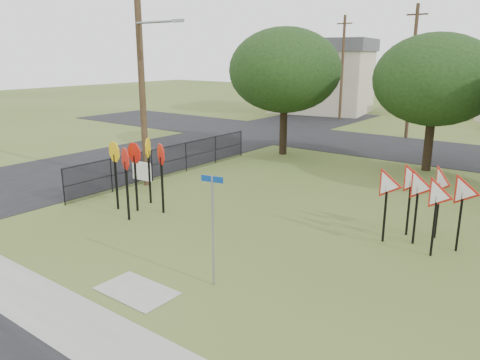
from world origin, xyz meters
name	(u,v)px	position (x,y,z in m)	size (l,w,h in m)	color
ground	(201,259)	(0.00, 0.00, 0.00)	(140.00, 140.00, 0.00)	#445921
sidewalk	(74,323)	(0.00, -4.20, 0.01)	(30.00, 1.60, 0.02)	gray
planting_strip	(22,349)	(0.00, -5.40, 0.01)	(30.00, 0.80, 0.02)	#445921
street_left	(163,152)	(-12.00, 10.00, 0.01)	(8.00, 50.00, 0.02)	black
street_far	(417,150)	(0.00, 20.00, 0.01)	(60.00, 8.00, 0.02)	black
curb_pad	(137,291)	(0.00, -2.40, 0.01)	(2.00, 1.20, 0.02)	gray
street_name_sign	(213,224)	(1.31, -0.95, 1.67)	(0.59, 0.15, 2.90)	gray
stop_sign_cluster	(137,161)	(-4.74, 1.84, 1.95)	(2.48, 2.33, 2.65)	black
yield_sign_cluster	(426,189)	(4.72, 5.02, 1.78)	(3.06, 2.14, 2.42)	black
info_board	(142,172)	(-6.54, 3.58, 0.90)	(1.07, 0.10, 1.34)	black
utility_pole_main	(142,67)	(-7.24, 4.50, 5.21)	(3.55, 0.33, 10.00)	#4A3622
far_pole_a	(412,71)	(-2.00, 24.00, 4.60)	(1.40, 0.24, 9.00)	#4A3622
far_pole_c	(342,67)	(-10.00, 30.00, 4.60)	(1.40, 0.24, 9.00)	#4A3622
fence_run	(170,160)	(-7.60, 6.25, 0.78)	(0.05, 11.55, 1.50)	black
house_left	(322,76)	(-14.00, 34.00, 3.65)	(10.58, 8.88, 7.20)	beige
tree_near_left	(285,70)	(-6.00, 14.00, 4.86)	(6.40, 6.40, 7.27)	black
tree_near_mid	(435,80)	(2.00, 15.00, 4.54)	(6.00, 6.00, 6.80)	black
tree_far_left	(285,60)	(-16.00, 30.00, 5.17)	(6.80, 6.80, 7.73)	black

